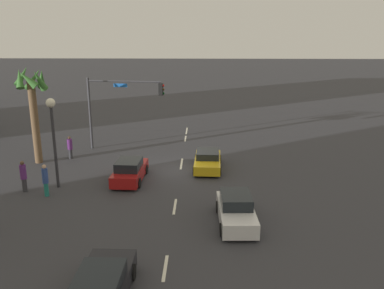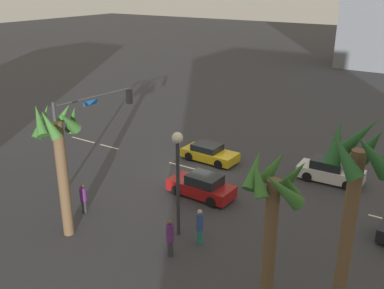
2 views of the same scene
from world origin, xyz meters
name	(u,v)px [view 1 (image 1 of 2)]	position (x,y,z in m)	size (l,w,h in m)	color
ground_plane	(181,170)	(0.00, 0.00, 0.00)	(220.00, 220.00, 0.00)	#333338
lane_stripe_1	(165,268)	(-12.10, 0.00, 0.01)	(1.94, 0.14, 0.01)	silver
lane_stripe_2	(175,206)	(-6.04, 0.00, 0.01)	(2.04, 0.14, 0.01)	silver
lane_stripe_3	(182,164)	(1.41, 0.00, 0.01)	(2.48, 0.14, 0.01)	silver
lane_stripe_4	(185,139)	(8.52, 0.00, 0.01)	(1.89, 0.14, 0.01)	silver
lane_stripe_5	(187,131)	(11.42, 0.00, 0.01)	(2.58, 0.14, 0.01)	silver
car_0	(130,171)	(-2.07, 3.17, 0.66)	(4.19, 1.96, 1.44)	maroon
car_1	(236,210)	(-7.92, -3.23, 0.68)	(4.20, 1.95, 1.48)	silver
car_2	(101,287)	(-14.31, 2.09, 0.61)	(4.41, 1.97, 1.30)	black
car_3	(208,161)	(0.43, -1.89, 0.58)	(4.12, 2.01, 1.24)	gold
traffic_signal	(116,101)	(5.03, 5.36, 4.02)	(0.91, 6.21, 5.81)	#38383D
streetlamp	(53,125)	(-3.31, 7.45, 3.96)	(0.56, 0.56, 5.58)	#2D2D33
pedestrian_0	(70,147)	(2.47, 8.48, 0.91)	(0.49, 0.49, 1.74)	#333338
pedestrian_1	(23,175)	(-4.07, 9.22, 1.02)	(0.51, 0.51, 1.93)	#333338
pedestrian_2	(45,179)	(-4.72, 7.65, 1.04)	(0.43, 0.43, 1.94)	#1E7266
palm_tree_2	(32,96)	(1.53, 10.52, 4.95)	(2.32, 2.49, 7.07)	brown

